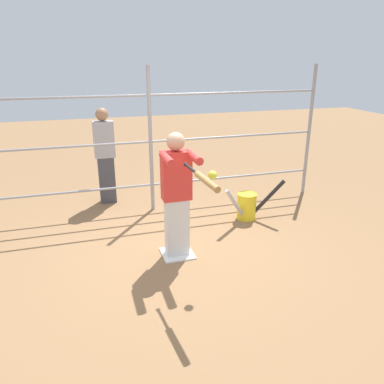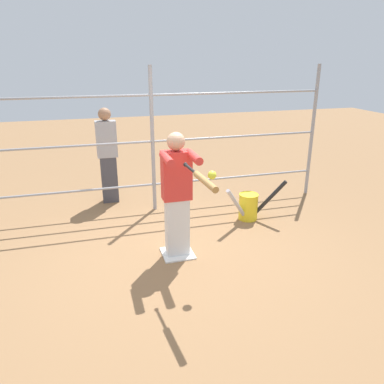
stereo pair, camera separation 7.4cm
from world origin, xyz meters
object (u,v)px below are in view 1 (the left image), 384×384
at_px(baseball_bat_swinging, 204,179).
at_px(batter, 177,192).
at_px(bat_bucket, 247,205).
at_px(softball_in_flight, 213,175).
at_px(bystander_behind_fence, 105,155).

bearing_deg(baseball_bat_swinging, batter, -87.23).
xyz_separation_m(baseball_bat_swinging, bat_bucket, (-1.30, -1.68, -1.08)).
xyz_separation_m(batter, softball_in_flight, (-0.27, 0.52, 0.35)).
distance_m(bat_bucket, bystander_behind_fence, 2.54).
bearing_deg(baseball_bat_swinging, softball_in_flight, -121.21).
xyz_separation_m(baseball_bat_swinging, softball_in_flight, (-0.23, -0.37, -0.09)).
relative_size(baseball_bat_swinging, softball_in_flight, 8.53).
height_order(batter, bystander_behind_fence, bystander_behind_fence).
distance_m(baseball_bat_swinging, softball_in_flight, 0.44).
bearing_deg(bat_bucket, softball_in_flight, 50.72).
distance_m(softball_in_flight, bat_bucket, 1.96).
bearing_deg(batter, bystander_behind_fence, -72.54).
relative_size(softball_in_flight, bat_bucket, 0.09).
relative_size(batter, bystander_behind_fence, 0.98).
distance_m(softball_in_flight, bystander_behind_fence, 2.89).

